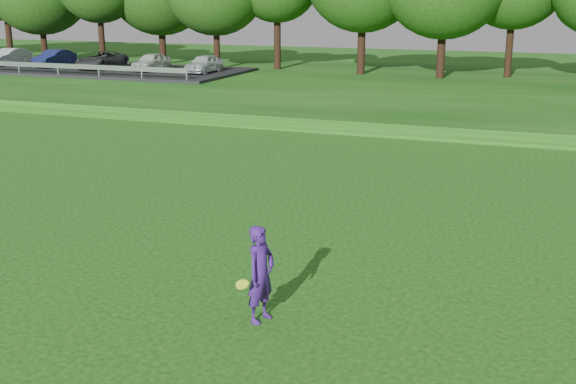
% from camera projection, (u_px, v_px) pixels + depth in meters
% --- Properties ---
extents(ground, '(140.00, 140.00, 0.00)m').
position_uv_depth(ground, '(60.00, 315.00, 13.32)').
color(ground, '#10470D').
rests_on(ground, ground).
extents(berm, '(130.00, 30.00, 0.60)m').
position_uv_depth(berm, '(417.00, 88.00, 43.90)').
color(berm, '#10470D').
rests_on(berm, ground).
extents(walking_path, '(130.00, 1.60, 0.04)m').
position_uv_depth(walking_path, '(355.00, 131.00, 31.35)').
color(walking_path, gray).
rests_on(walking_path, ground).
extents(parking_lot, '(24.00, 9.00, 1.38)m').
position_uv_depth(parking_lot, '(75.00, 64.00, 50.92)').
color(parking_lot, black).
rests_on(parking_lot, berm).
extents(woman, '(0.57, 0.96, 1.79)m').
position_uv_depth(woman, '(261.00, 274.00, 12.88)').
color(woman, '#3E1A76').
rests_on(woman, ground).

